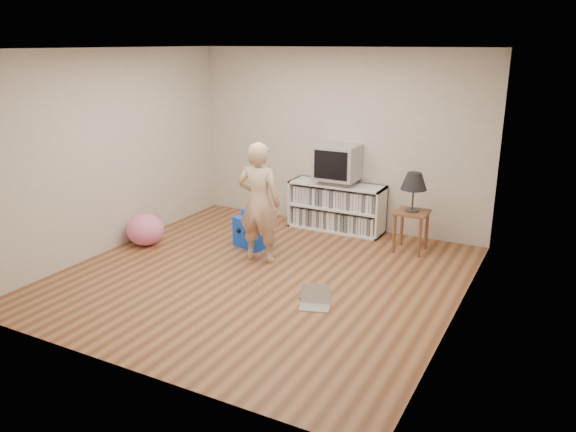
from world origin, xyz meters
The scene contains 13 objects.
ground centered at (0.00, 0.00, 0.00)m, with size 4.50×4.50×0.00m, color brown.
walls centered at (0.00, 0.00, 1.30)m, with size 4.52×4.52×2.60m.
ceiling centered at (0.00, 0.00, 2.60)m, with size 4.50×4.50×0.01m, color white.
media_unit centered at (0.10, 2.04, 0.35)m, with size 1.40×0.45×0.70m.
dvd_deck centered at (0.10, 2.02, 0.73)m, with size 0.45×0.35×0.07m, color gray.
crt_tv centered at (0.10, 2.02, 1.02)m, with size 0.60×0.53×0.50m.
side_table centered at (1.32, 1.65, 0.42)m, with size 0.42×0.42×0.55m.
table_lamp centered at (1.32, 1.65, 0.94)m, with size 0.34×0.34×0.52m.
person centered at (-0.27, 0.43, 0.76)m, with size 0.56×0.36×1.52m, color tan.
laptop centered at (0.90, -0.41, 0.06)m, with size 0.37×0.33×0.21m.
playing_cards centered at (0.72, -0.32, 0.01)m, with size 0.07×0.09×0.02m, color #414FAD.
plush_blue centered at (-0.62, 0.83, 0.21)m, with size 0.51×0.45×0.50m.
plush_pink centered at (-1.95, 0.20, 0.21)m, with size 0.50×0.50×0.43m, color pink.
Camera 1 is at (3.15, -5.31, 2.67)m, focal length 35.00 mm.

